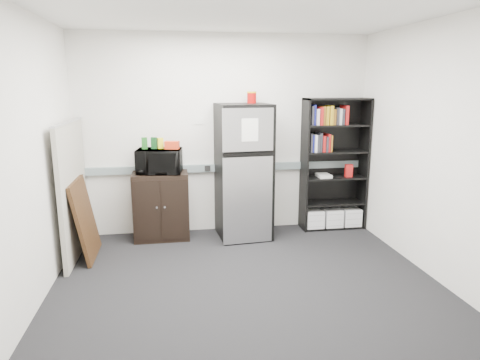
{
  "coord_description": "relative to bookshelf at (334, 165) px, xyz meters",
  "views": [
    {
      "loc": [
        -0.73,
        -4.09,
        2.03
      ],
      "look_at": [
        0.08,
        0.9,
        0.9
      ],
      "focal_mm": 32.0,
      "sensor_mm": 36.0,
      "label": 1
    }
  ],
  "objects": [
    {
      "name": "wall_back",
      "position": [
        -1.53,
        0.18,
        0.44
      ],
      "size": [
        4.0,
        0.02,
        2.7
      ],
      "primitive_type": "cube",
      "color": "silver",
      "rests_on": "floor"
    },
    {
      "name": "wall_note",
      "position": [
        -1.88,
        0.18,
        0.64
      ],
      "size": [
        0.14,
        0.0,
        0.1
      ],
      "primitive_type": "cube",
      "color": "white",
      "rests_on": "wall_back"
    },
    {
      "name": "wall_left",
      "position": [
        -3.53,
        -1.57,
        0.44
      ],
      "size": [
        0.02,
        3.5,
        2.7
      ],
      "primitive_type": "cube",
      "color": "silver",
      "rests_on": "floor"
    },
    {
      "name": "ceiling",
      "position": [
        -1.53,
        -1.57,
        1.79
      ],
      "size": [
        4.0,
        3.5,
        0.02
      ],
      "primitive_type": "cube",
      "color": "white",
      "rests_on": "wall_back"
    },
    {
      "name": "refrigerator",
      "position": [
        -1.32,
        -0.14,
        -0.02
      ],
      "size": [
        0.72,
        0.75,
        1.79
      ],
      "rotation": [
        0.0,
        0.0,
        0.08
      ],
      "color": "black",
      "rests_on": "floor"
    },
    {
      "name": "bookshelf",
      "position": [
        0.0,
        0.0,
        0.0
      ],
      "size": [
        0.9,
        0.34,
        1.85
      ],
      "color": "black",
      "rests_on": "floor"
    },
    {
      "name": "microwave",
      "position": [
        -2.42,
        -0.08,
        0.15
      ],
      "size": [
        0.61,
        0.45,
        0.31
      ],
      "primitive_type": "imported",
      "rotation": [
        0.0,
        0.0,
        -0.12
      ],
      "color": "black",
      "rests_on": "cabinet"
    },
    {
      "name": "snack_box_a",
      "position": [
        -2.6,
        -0.05,
        0.38
      ],
      "size": [
        0.08,
        0.06,
        0.15
      ],
      "primitive_type": "cube",
      "rotation": [
        0.0,
        0.0,
        0.15
      ],
      "color": "#19581A",
      "rests_on": "microwave"
    },
    {
      "name": "snack_box_b",
      "position": [
        -2.48,
        -0.05,
        0.38
      ],
      "size": [
        0.08,
        0.06,
        0.15
      ],
      "primitive_type": "cube",
      "rotation": [
        0.0,
        0.0,
        -0.16
      ],
      "color": "#0D3B15",
      "rests_on": "microwave"
    },
    {
      "name": "electrical_raceway",
      "position": [
        -1.53,
        0.15,
        -0.01
      ],
      "size": [
        3.92,
        0.05,
        0.1
      ],
      "primitive_type": "cube",
      "color": "gray",
      "rests_on": "wall_back"
    },
    {
      "name": "snack_box_c",
      "position": [
        -2.4,
        -0.05,
        0.37
      ],
      "size": [
        0.08,
        0.07,
        0.14
      ],
      "primitive_type": "cube",
      "rotation": [
        0.0,
        0.0,
        0.31
      ],
      "color": "yellow",
      "rests_on": "microwave"
    },
    {
      "name": "wall_right",
      "position": [
        0.47,
        -1.57,
        0.44
      ],
      "size": [
        0.02,
        3.5,
        2.7
      ],
      "primitive_type": "cube",
      "color": "silver",
      "rests_on": "floor"
    },
    {
      "name": "coffee_can",
      "position": [
        -1.19,
        -0.02,
        0.96
      ],
      "size": [
        0.13,
        0.13,
        0.17
      ],
      "color": "#A70907",
      "rests_on": "refrigerator"
    },
    {
      "name": "cabinet",
      "position": [
        -2.42,
        -0.06,
        -0.46
      ],
      "size": [
        0.72,
        0.48,
        0.9
      ],
      "color": "black",
      "rests_on": "floor"
    },
    {
      "name": "floor",
      "position": [
        -1.53,
        -1.57,
        -0.91
      ],
      "size": [
        4.0,
        4.0,
        0.0
      ],
      "primitive_type": "plane",
      "color": "black",
      "rests_on": "ground"
    },
    {
      "name": "framed_poster",
      "position": [
        -3.3,
        -0.58,
        -0.44
      ],
      "size": [
        0.21,
        0.74,
        0.94
      ],
      "rotation": [
        0.0,
        -0.17,
        0.0
      ],
      "color": "black",
      "rests_on": "floor"
    },
    {
      "name": "cubicle_partition",
      "position": [
        -3.43,
        -0.49,
        -0.1
      ],
      "size": [
        0.06,
        1.3,
        1.62
      ],
      "color": "gray",
      "rests_on": "floor"
    },
    {
      "name": "snack_bag",
      "position": [
        -2.25,
        -0.1,
        0.35
      ],
      "size": [
        0.2,
        0.14,
        0.1
      ],
      "primitive_type": "cube",
      "rotation": [
        0.0,
        0.0,
        -0.24
      ],
      "color": "red",
      "rests_on": "microwave"
    }
  ]
}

